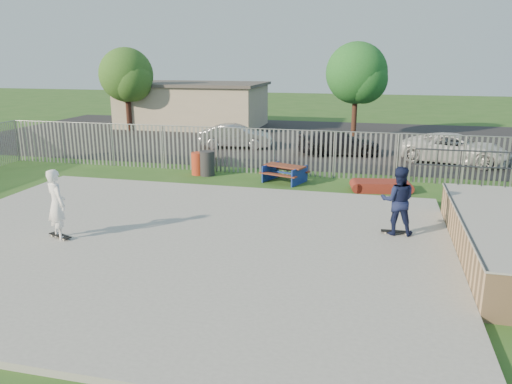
% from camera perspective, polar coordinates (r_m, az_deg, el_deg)
% --- Properties ---
extents(ground, '(120.00, 120.00, 0.00)m').
position_cam_1_polar(ground, '(14.06, -9.55, -5.93)').
color(ground, '#2B571E').
rests_on(ground, ground).
extents(concrete_slab, '(15.00, 12.00, 0.15)m').
position_cam_1_polar(concrete_slab, '(14.03, -9.57, -5.65)').
color(concrete_slab, gray).
rests_on(concrete_slab, ground).
extents(fence, '(26.04, 16.02, 2.00)m').
position_cam_1_polar(fence, '(17.61, -0.86, 2.01)').
color(fence, gray).
rests_on(fence, ground).
extents(picnic_table, '(2.04, 1.86, 0.70)m').
position_cam_1_polar(picnic_table, '(20.66, 3.31, 2.14)').
color(picnic_table, '#5E2A1A').
rests_on(picnic_table, ground).
extents(funbox, '(2.07, 1.29, 0.39)m').
position_cam_1_polar(funbox, '(19.84, 14.10, 0.66)').
color(funbox, maroon).
rests_on(funbox, ground).
extents(trash_bin_red, '(0.59, 0.59, 0.98)m').
position_cam_1_polar(trash_bin_red, '(22.03, -6.63, 3.24)').
color(trash_bin_red, '#AD341A').
rests_on(trash_bin_red, ground).
extents(trash_bin_grey, '(0.64, 0.64, 1.07)m').
position_cam_1_polar(trash_bin_grey, '(21.83, -5.60, 3.28)').
color(trash_bin_grey, '#2A292C').
rests_on(trash_bin_grey, ground).
extents(parking_lot, '(40.00, 18.00, 0.02)m').
position_cam_1_polar(parking_lot, '(31.86, 3.93, 6.12)').
color(parking_lot, black).
rests_on(parking_lot, ground).
extents(car_silver, '(4.16, 1.92, 1.32)m').
position_cam_1_polar(car_silver, '(28.39, -2.31, 6.40)').
color(car_silver, '#9D9DA1').
rests_on(car_silver, parking_lot).
extents(car_dark, '(4.62, 2.60, 1.26)m').
position_cam_1_polar(car_dark, '(26.67, 9.45, 5.57)').
color(car_dark, black).
rests_on(car_dark, parking_lot).
extents(car_white, '(5.50, 3.65, 1.40)m').
position_cam_1_polar(car_white, '(26.11, 21.82, 4.64)').
color(car_white, silver).
rests_on(car_white, parking_lot).
extents(building, '(10.40, 6.40, 3.20)m').
position_cam_1_polar(building, '(37.61, -7.22, 9.88)').
color(building, '#B7A98D').
rests_on(building, ground).
extents(tree_left, '(3.67, 3.67, 5.67)m').
position_cam_1_polar(tree_left, '(36.15, -14.61, 12.81)').
color(tree_left, '#3B2017').
rests_on(tree_left, ground).
extents(tree_mid, '(3.87, 3.87, 5.97)m').
position_cam_1_polar(tree_mid, '(32.98, 11.40, 13.18)').
color(tree_mid, '#45271B').
rests_on(tree_mid, ground).
extents(skateboard_a, '(0.81, 0.23, 0.08)m').
position_cam_1_polar(skateboard_a, '(14.79, 15.64, -4.45)').
color(skateboard_a, black).
rests_on(skateboard_a, concrete_slab).
extents(skateboard_b, '(0.82, 0.48, 0.08)m').
position_cam_1_polar(skateboard_b, '(14.96, -21.47, -4.73)').
color(skateboard_b, black).
rests_on(skateboard_b, concrete_slab).
extents(skater_navy, '(0.98, 0.78, 1.95)m').
position_cam_1_polar(skater_navy, '(14.51, 15.90, -0.96)').
color(skater_navy, '#12193B').
rests_on(skater_navy, concrete_slab).
extents(skater_white, '(0.85, 0.77, 1.95)m').
position_cam_1_polar(skater_white, '(14.69, -21.82, -1.29)').
color(skater_white, white).
rests_on(skater_white, concrete_slab).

